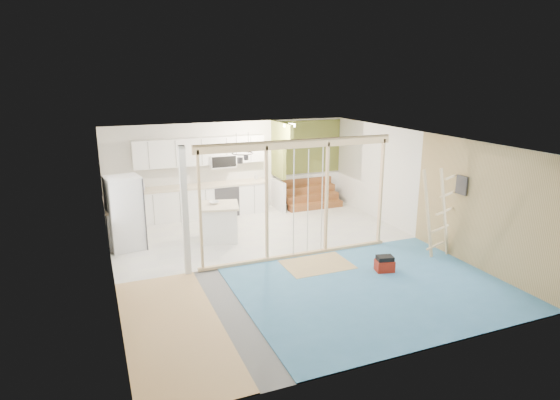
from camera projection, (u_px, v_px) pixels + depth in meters
name	position (u px, v px, depth m)	size (l,w,h in m)	color
room	(284.00, 201.00, 9.85)	(7.01, 8.01, 2.61)	slate
floor_overlays	(286.00, 257.00, 10.26)	(7.00, 8.00, 0.03)	beige
stud_frame	(272.00, 188.00, 9.67)	(4.66, 0.14, 2.60)	#DFB688
base_cabinets	(180.00, 207.00, 12.48)	(4.45, 2.24, 0.93)	white
upper_cabinets	(203.00, 152.00, 12.81)	(3.60, 0.41, 0.85)	white
green_partition	(300.00, 176.00, 13.95)	(2.25, 1.51, 2.60)	olive
pot_rack	(242.00, 155.00, 11.24)	(0.52, 0.52, 0.72)	black
sheathing_panel	(484.00, 208.00, 9.33)	(0.02, 4.00, 2.60)	tan
electrical_panel	(462.00, 185.00, 9.75)	(0.04, 0.30, 0.40)	#38383D
ceiling_light	(289.00, 125.00, 12.71)	(0.32, 0.32, 0.08)	#FFEABF
fridge	(125.00, 213.00, 10.56)	(0.84, 0.81, 1.70)	silver
island	(219.00, 223.00, 11.22)	(1.10, 1.10, 0.89)	white
bowl	(214.00, 203.00, 11.16)	(0.25, 0.25, 0.06)	silver
soap_bottle_a	(143.00, 185.00, 12.33)	(0.11, 0.11, 0.28)	silver
soap_bottle_b	(256.00, 176.00, 13.58)	(0.08, 0.08, 0.18)	silver
toolbox	(385.00, 264.00, 9.47)	(0.41, 0.34, 0.34)	maroon
ladder	(438.00, 213.00, 9.99)	(1.07, 0.08, 1.99)	#CFB37F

